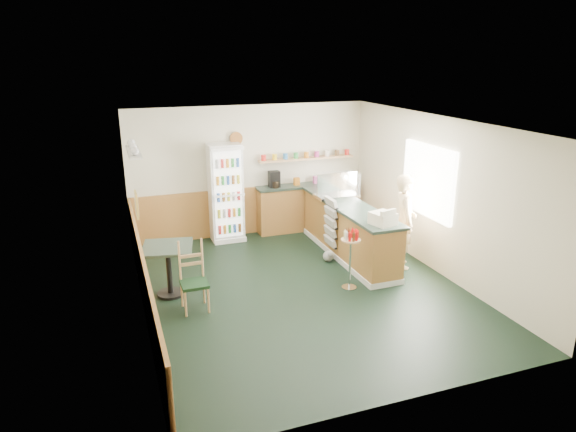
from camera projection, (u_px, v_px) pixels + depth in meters
name	position (u px, v px, depth m)	size (l,w,h in m)	color
ground	(302.00, 289.00, 8.38)	(6.00, 6.00, 0.00)	black
room_envelope	(274.00, 190.00, 8.50)	(5.04, 6.02, 2.72)	beige
service_counter	(349.00, 233.00, 9.64)	(0.68, 3.01, 1.01)	#A96A36
back_counter	(307.00, 205.00, 11.11)	(2.24, 0.42, 1.69)	#A96A36
drinks_fridge	(226.00, 193.00, 10.35)	(0.65, 0.54, 1.98)	white
display_case	(337.00, 185.00, 9.92)	(0.83, 0.43, 0.47)	silver
cash_register	(383.00, 219.00, 8.37)	(0.34, 0.36, 0.20)	beige
shopkeeper	(404.00, 221.00, 9.06)	(0.57, 0.41, 1.70)	tan
condiment_stand	(351.00, 249.00, 8.23)	(0.32, 0.32, 0.99)	silver
newspaper_rack	(331.00, 222.00, 9.50)	(0.09, 0.47, 0.93)	black
cafe_table	(168.00, 261.00, 8.02)	(0.89, 0.89, 0.83)	black
cafe_chair	(193.00, 274.00, 7.64)	(0.40, 0.40, 1.06)	black
dog_doorstop	(329.00, 256.00, 9.47)	(0.20, 0.26, 0.24)	#999A94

